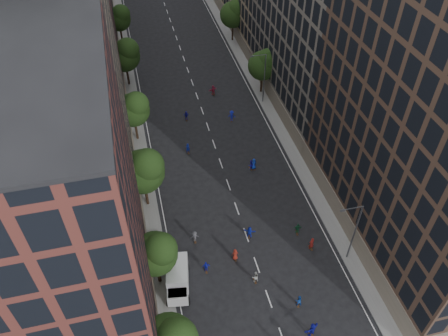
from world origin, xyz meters
name	(u,v)px	position (x,y,z in m)	size (l,w,h in m)	color
ground	(208,128)	(0.00, 40.00, 0.00)	(240.00, 240.00, 0.00)	black
sidewalk_left	(129,112)	(-12.00, 47.50, 0.07)	(4.00, 105.00, 0.15)	slate
sidewalk_right	(266,93)	(12.00, 47.50, 0.07)	(4.00, 105.00, 0.15)	slate
bldg_left_a	(51,230)	(-19.00, 11.00, 15.00)	(14.00, 22.00, 30.00)	#592822
bldg_left_b	(55,63)	(-19.00, 35.00, 17.00)	(14.00, 26.00, 34.00)	#7E6B52
bldg_left_c	(66,9)	(-19.00, 58.00, 14.00)	(14.00, 20.00, 28.00)	#592822
bldg_right_a	(447,107)	(19.00, 15.00, 18.00)	(14.00, 30.00, 36.00)	#453024
bldg_right_b	(326,5)	(19.00, 44.00, 16.50)	(14.00, 28.00, 33.00)	#5E564D
tree_left_1	(157,252)	(-11.02, 13.86, 5.55)	(4.80, 4.80, 8.21)	black
tree_left_2	(144,170)	(-10.99, 25.83, 6.36)	(5.60, 5.60, 9.45)	black
tree_left_3	(134,108)	(-11.02, 39.85, 5.82)	(5.00, 5.00, 8.58)	black
tree_left_4	(125,54)	(-11.00, 55.84, 6.10)	(5.40, 5.40, 9.08)	black
tree_left_5	(119,17)	(-11.02, 71.86, 5.68)	(4.80, 4.80, 8.33)	black
tree_right_a	(264,64)	(11.38, 47.85, 5.63)	(5.00, 5.00, 8.39)	black
tree_right_b	(234,13)	(11.39, 67.85, 5.96)	(5.20, 5.20, 8.83)	black
streetlamp_near	(354,230)	(10.37, 12.00, 5.17)	(2.64, 0.22, 9.06)	#595B60
streetlamp_far	(263,76)	(10.37, 45.00, 5.17)	(2.64, 0.22, 9.06)	#595B60
cargo_van	(178,278)	(-9.28, 12.94, 1.48)	(3.26, 5.58, 2.81)	silver
skater_2	(299,301)	(2.83, 7.63, 0.75)	(0.73, 0.57, 1.50)	#133F9C
skater_4	(206,267)	(-5.87, 14.11, 0.79)	(0.93, 0.39, 1.58)	#141AA6
skater_5	(312,330)	(2.94, 4.16, 0.95)	(1.75, 0.56, 1.89)	#11148E
skater_6	(235,255)	(-2.24, 14.93, 0.82)	(0.80, 0.52, 1.64)	maroon
skater_7	(311,244)	(6.96, 14.23, 0.93)	(0.68, 0.44, 1.86)	maroon
skater_8	(255,277)	(-0.83, 11.50, 0.80)	(0.77, 0.60, 1.59)	#B5B6B1
skater_9	(195,237)	(-6.33, 18.61, 0.81)	(1.05, 0.60, 1.62)	#48474D
skater_10	(298,229)	(6.20, 16.80, 0.83)	(0.97, 0.40, 1.66)	#1C5D37
skater_11	(249,232)	(0.30, 17.70, 0.82)	(1.52, 0.48, 1.64)	#1424A5
skater_12	(254,164)	(4.31, 29.31, 0.87)	(0.85, 0.56, 1.75)	#1635B7
skater_13	(188,148)	(-4.22, 34.96, 0.84)	(0.62, 0.40, 1.69)	#1528AA
skater_14	(251,165)	(3.86, 29.34, 0.76)	(0.74, 0.58, 1.53)	#1713A0
skater_15	(232,116)	(4.09, 41.09, 0.93)	(1.21, 0.69, 1.87)	#151EAA
skater_16	(186,116)	(-2.98, 43.05, 0.81)	(0.95, 0.40, 1.62)	#16139A
skater_17	(213,90)	(2.87, 49.24, 0.85)	(1.58, 0.50, 1.71)	#A71B3D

